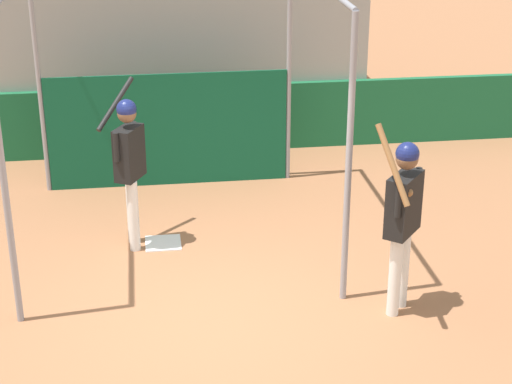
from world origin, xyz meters
TOP-DOWN VIEW (x-y plane):
  - ground_plane at (0.00, 0.00)m, footprint 60.00×60.00m
  - outfield_wall at (0.00, 5.13)m, footprint 24.00×0.12m
  - bleacher_section at (0.00, 7.19)m, footprint 5.95×4.00m
  - batting_cage at (-0.26, 3.21)m, footprint 3.52×3.66m
  - home_plate at (-0.44, 1.84)m, footprint 0.44×0.44m
  - player_batter at (-0.80, 1.85)m, footprint 0.57×0.89m
  - player_waiting at (1.97, -0.11)m, footprint 0.61×0.79m

SIDE VIEW (x-z plane):
  - ground_plane at x=0.00m, z-range 0.00..0.00m
  - home_plate at x=-0.44m, z-range 0.00..0.02m
  - outfield_wall at x=0.00m, z-range 0.00..1.08m
  - player_batter at x=-0.80m, z-range 0.16..2.14m
  - player_waiting at x=1.97m, z-range 0.10..2.24m
  - batting_cage at x=-0.26m, z-range -0.23..2.94m
  - bleacher_section at x=0.00m, z-range -0.01..3.15m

